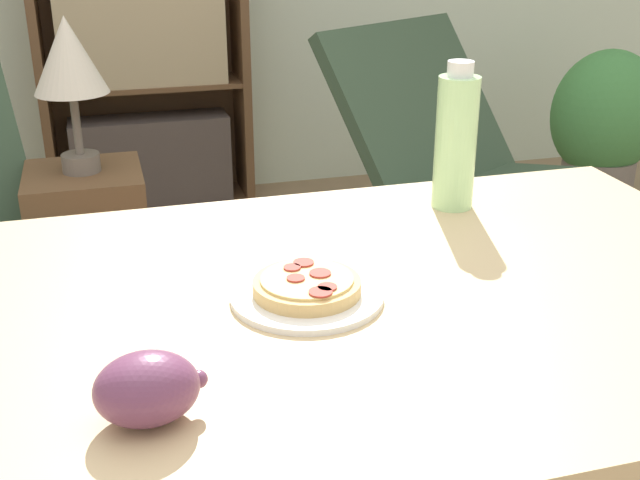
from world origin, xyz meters
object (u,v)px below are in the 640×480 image
at_px(pizza_on_plate, 307,290).
at_px(side_table, 92,255).
at_px(bookshelf, 141,33).
at_px(drink_bottle, 456,140).
at_px(potted_plant_floor, 604,127).
at_px(grape_bunch, 147,389).
at_px(lounge_chair_far, 451,203).
at_px(table_lamp, 69,63).

height_order(pizza_on_plate, side_table, pizza_on_plate).
relative_size(pizza_on_plate, side_table, 0.42).
bearing_deg(bookshelf, drink_bottle, -79.10).
bearing_deg(potted_plant_floor, grape_bunch, -134.03).
distance_m(grape_bunch, lounge_chair_far, 2.09).
bearing_deg(grape_bunch, pizza_on_plate, 44.26).
bearing_deg(potted_plant_floor, table_lamp, -165.52).
distance_m(grape_bunch, bookshelf, 2.73).
xyz_separation_m(grape_bunch, side_table, (-0.08, 1.59, -0.51)).
xyz_separation_m(pizza_on_plate, bookshelf, (-0.06, 2.49, 0.01)).
bearing_deg(pizza_on_plate, drink_bottle, 39.37).
bearing_deg(lounge_chair_far, bookshelf, 103.79).
xyz_separation_m(drink_bottle, table_lamp, (-0.69, 1.05, -0.01)).
height_order(grape_bunch, drink_bottle, drink_bottle).
bearing_deg(table_lamp, side_table, 0.00).
bearing_deg(pizza_on_plate, bookshelf, 91.35).
height_order(lounge_chair_far, side_table, lounge_chair_far).
xyz_separation_m(table_lamp, potted_plant_floor, (2.16, 0.56, -0.48)).
xyz_separation_m(drink_bottle, bookshelf, (-0.42, 2.19, -0.10)).
bearing_deg(table_lamp, lounge_chair_far, 3.81).
distance_m(lounge_chair_far, potted_plant_floor, 1.04).
distance_m(drink_bottle, potted_plant_floor, 2.24).
bearing_deg(table_lamp, bookshelf, 76.58).
height_order(table_lamp, potted_plant_floor, table_lamp).
height_order(pizza_on_plate, drink_bottle, drink_bottle).
bearing_deg(lounge_chair_far, pizza_on_plate, -151.05).
bearing_deg(drink_bottle, potted_plant_floor, 47.66).
relative_size(drink_bottle, bookshelf, 0.17).
height_order(grape_bunch, potted_plant_floor, grape_bunch).
distance_m(drink_bottle, bookshelf, 2.23).
relative_size(drink_bottle, lounge_chair_far, 0.27).
distance_m(grape_bunch, potted_plant_floor, 3.02).
relative_size(drink_bottle, table_lamp, 0.61).
height_order(grape_bunch, side_table, grape_bunch).
height_order(pizza_on_plate, potted_plant_floor, pizza_on_plate).
bearing_deg(bookshelf, table_lamp, -103.42).
distance_m(pizza_on_plate, potted_plant_floor, 2.67).
bearing_deg(side_table, table_lamp, 180.00).
relative_size(grape_bunch, lounge_chair_far, 0.13).
height_order(bookshelf, table_lamp, bookshelf).
relative_size(side_table, potted_plant_floor, 0.76).
height_order(lounge_chair_far, potted_plant_floor, lounge_chair_far).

